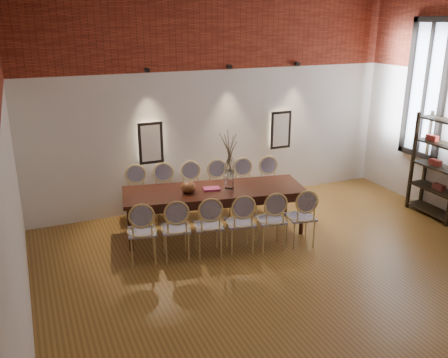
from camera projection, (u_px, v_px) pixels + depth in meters
name	position (u px, v px, depth m)	size (l,w,h in m)	color
floor	(321.00, 290.00, 6.20)	(7.00, 7.00, 0.02)	olive
wall_back	(216.00, 97.00, 8.64)	(7.00, 0.10, 4.00)	silver
wall_left	(1.00, 180.00, 4.22)	(0.10, 7.00, 4.00)	silver
brick_band_back	(218.00, 25.00, 8.17)	(7.00, 0.02, 1.50)	maroon
niche_left	(150.00, 143.00, 8.29)	(0.36, 0.06, 0.66)	#FFEAC6
niche_right	(280.00, 130.00, 9.26)	(0.36, 0.06, 0.66)	#FFEAC6
spot_fixture_left	(147.00, 70.00, 7.86)	(0.08, 0.08, 0.10)	black
spot_fixture_mid	(230.00, 67.00, 8.42)	(0.08, 0.08, 0.10)	black
spot_fixture_right	(297.00, 64.00, 8.95)	(0.08, 0.08, 0.10)	black
window_glass	(426.00, 89.00, 8.54)	(0.02, 0.78, 2.38)	silver
window_frame	(425.00, 89.00, 8.53)	(0.08, 0.90, 2.50)	black
window_mullion	(425.00, 89.00, 8.53)	(0.06, 0.06, 2.40)	black
dining_table	(214.00, 211.00, 7.76)	(2.90, 0.93, 0.75)	black
chair_near_a	(142.00, 231.00, 6.79)	(0.44, 0.44, 0.94)	tan
chair_near_b	(176.00, 228.00, 6.89)	(0.44, 0.44, 0.94)	tan
chair_near_c	(208.00, 225.00, 6.99)	(0.44, 0.44, 0.94)	tan
chair_near_d	(240.00, 222.00, 7.09)	(0.44, 0.44, 0.94)	tan
chair_near_e	(271.00, 219.00, 7.19)	(0.44, 0.44, 0.94)	tan
chair_near_f	(301.00, 217.00, 7.29)	(0.44, 0.44, 0.94)	tan
chair_far_a	(137.00, 195.00, 8.17)	(0.44, 0.44, 0.94)	tan
chair_far_b	(165.00, 193.00, 8.27)	(0.44, 0.44, 0.94)	tan
chair_far_c	(193.00, 191.00, 8.37)	(0.44, 0.44, 0.94)	tan
chair_far_d	(219.00, 189.00, 8.47)	(0.44, 0.44, 0.94)	tan
chair_far_e	(245.00, 187.00, 8.57)	(0.44, 0.44, 0.94)	tan
chair_far_f	(271.00, 185.00, 8.67)	(0.44, 0.44, 0.94)	tan
vase	(229.00, 179.00, 7.64)	(0.14, 0.14, 0.30)	silver
dried_branches	(229.00, 153.00, 7.50)	(0.50, 0.50, 0.70)	brown
bowl	(188.00, 187.00, 7.48)	(0.24, 0.24, 0.18)	brown
book	(212.00, 189.00, 7.62)	(0.26, 0.18, 0.03)	#8F2554
shelving_rack	(439.00, 167.00, 8.27)	(0.38, 1.00, 1.80)	black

